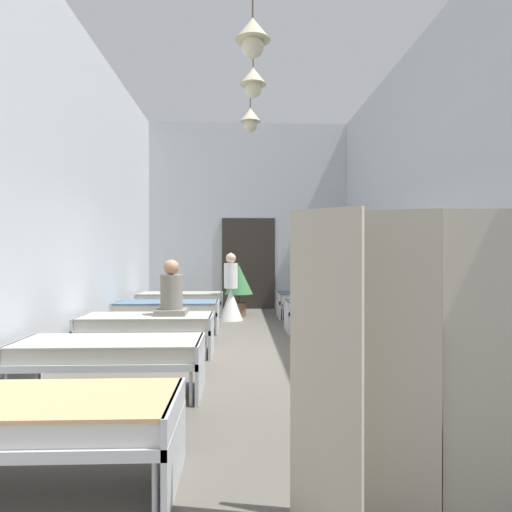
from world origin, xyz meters
TOP-DOWN VIEW (x-y plane):
  - ground_plane at (0.00, 0.00)m, footprint 5.86×11.68m
  - room_shell at (-0.00, 1.17)m, footprint 5.66×11.28m
  - bed_left_row_0 at (-1.58, -3.80)m, footprint 1.90×0.84m
  - bed_left_row_1 at (-1.58, -1.90)m, footprint 1.90×0.84m
  - bed_right_row_1 at (1.58, -1.90)m, footprint 1.90×0.84m
  - bed_left_row_2 at (-1.58, 0.00)m, footprint 1.90×0.84m
  - bed_right_row_2 at (1.58, 0.00)m, footprint 1.90×0.84m
  - bed_left_row_3 at (-1.58, 1.90)m, footprint 1.90×0.84m
  - bed_right_row_3 at (1.58, 1.90)m, footprint 1.90×0.84m
  - bed_left_row_4 at (-1.58, 3.80)m, footprint 1.90×0.84m
  - bed_right_row_4 at (1.58, 3.80)m, footprint 1.90×0.84m
  - nurse_near_aisle at (-0.43, 3.42)m, footprint 0.52×0.52m
  - patient_seated_primary at (1.23, 3.75)m, footprint 0.44×0.44m
  - patient_seated_secondary at (-1.23, 0.03)m, footprint 0.44×0.44m
  - potted_plant at (-0.26, 4.02)m, footprint 0.65×0.65m
  - privacy_screen at (0.63, -4.27)m, footprint 1.22×0.29m

SIDE VIEW (x-z plane):
  - ground_plane at x=0.00m, z-range -0.10..0.00m
  - bed_left_row_0 at x=-1.58m, z-range 0.15..0.73m
  - bed_left_row_1 at x=-1.58m, z-range 0.15..0.73m
  - bed_right_row_1 at x=1.58m, z-range 0.15..0.73m
  - bed_left_row_2 at x=-1.58m, z-range 0.15..0.73m
  - bed_right_row_2 at x=1.58m, z-range 0.15..0.73m
  - bed_left_row_3 at x=-1.58m, z-range 0.15..0.73m
  - bed_right_row_3 at x=1.58m, z-range 0.15..0.73m
  - bed_left_row_4 at x=-1.58m, z-range 0.15..0.73m
  - bed_right_row_4 at x=1.58m, z-range 0.15..0.73m
  - nurse_near_aisle at x=-0.43m, z-range -0.21..1.27m
  - potted_plant at x=-0.26m, z-range 0.18..1.38m
  - privacy_screen at x=0.63m, z-range 0.00..1.70m
  - patient_seated_primary at x=1.23m, z-range 0.47..1.27m
  - patient_seated_secondary at x=-1.23m, z-range 0.47..1.27m
  - room_shell at x=0.00m, z-range 0.01..4.94m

